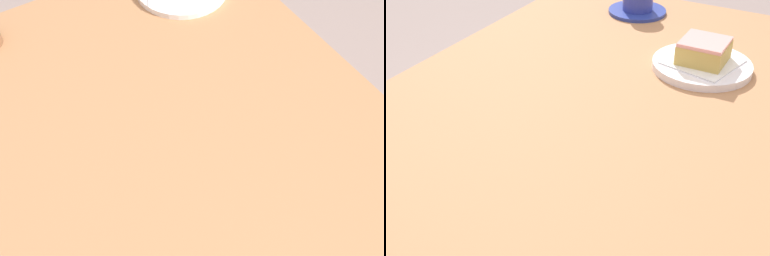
{
  "view_description": "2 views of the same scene",
  "coord_description": "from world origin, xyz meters",
  "views": [
    {
      "loc": [
        -0.35,
        0.25,
        1.48
      ],
      "look_at": [
        0.09,
        -0.02,
        0.77
      ],
      "focal_mm": 45.48,
      "sensor_mm": 36.0,
      "label": 1
    },
    {
      "loc": [
        0.72,
        0.36,
        1.21
      ],
      "look_at": [
        0.11,
        0.02,
        0.75
      ],
      "focal_mm": 48.05,
      "sensor_mm": 36.0,
      "label": 2
    }
  ],
  "objects": [
    {
      "name": "table",
      "position": [
        0.0,
        0.0,
        0.64
      ],
      "size": [
        1.25,
        0.82,
        0.73
      ],
      "color": "#A7734A",
      "rests_on": "ground_plane"
    }
  ]
}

